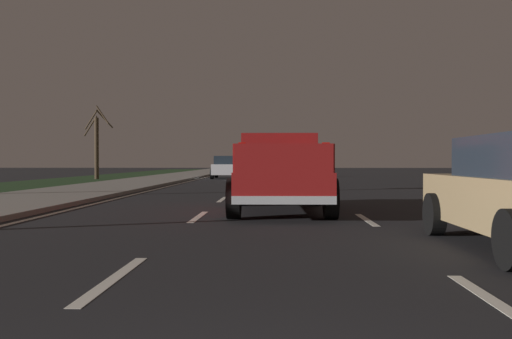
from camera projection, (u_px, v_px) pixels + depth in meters
The scene contains 7 objects.
ground at pixel (277, 185), 28.59m from camera, with size 144.00×144.00×0.00m, color black.
sidewalk_shoulder at pixel (130, 184), 28.83m from camera, with size 108.00×4.00×0.12m, color gray.
grass_verge at pixel (32, 185), 29.00m from camera, with size 108.00×6.00×0.01m, color #1E3819.
lane_markings at pixel (221, 182), 31.73m from camera, with size 108.00×7.04×0.01m.
pickup_truck at pixel (279, 173), 13.86m from camera, with size 5.46×2.36×1.87m.
sedan_white at pixel (227, 167), 39.23m from camera, with size 4.41×2.04×1.54m.
bare_tree_far at pixel (97, 144), 37.71m from camera, with size 1.25×1.97×4.87m.
Camera 1 is at (-1.59, 0.11, 1.20)m, focal length 40.09 mm.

